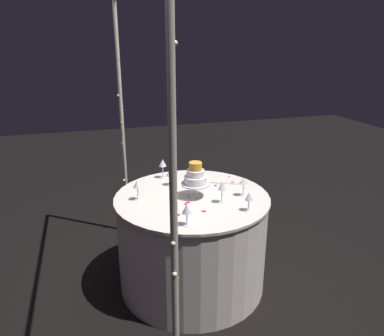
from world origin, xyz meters
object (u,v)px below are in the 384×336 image
object	(u,v)px
wine_glass_6	(222,187)
wine_glass_5	(170,173)
wine_glass_4	(244,182)
decorative_arch	(136,109)
wine_glass_1	(187,210)
wine_glass_0	(249,197)
wine_glass_3	(137,185)
cake_knife	(220,183)
wine_glass_2	(163,164)
main_table	(192,240)
tiered_cake	(195,177)

from	to	relation	value
wine_glass_6	wine_glass_5	bearing A→B (deg)	32.26
wine_glass_4	wine_glass_5	size ratio (longest dim) A/B	1.02
decorative_arch	wine_glass_1	world-z (taller)	decorative_arch
wine_glass_0	wine_glass_6	world-z (taller)	wine_glass_6
wine_glass_0	wine_glass_1	xyz separation A→B (m)	(-0.08, 0.47, 0.01)
decorative_arch	wine_glass_0	bearing A→B (deg)	-117.33
wine_glass_3	cake_knife	size ratio (longest dim) A/B	0.56
wine_glass_2	wine_glass_1	bearing A→B (deg)	177.41
wine_glass_3	wine_glass_1	bearing A→B (deg)	-153.81
wine_glass_0	wine_glass_5	world-z (taller)	wine_glass_5
decorative_arch	main_table	bearing A→B (deg)	-90.00
wine_glass_0	wine_glass_6	size ratio (longest dim) A/B	0.83
wine_glass_4	wine_glass_6	bearing A→B (deg)	109.55
tiered_cake	wine_glass_3	bearing A→B (deg)	81.35
wine_glass_1	wine_glass_4	bearing A→B (deg)	-58.60
decorative_arch	tiered_cake	bearing A→B (deg)	-92.32
tiered_cake	wine_glass_2	size ratio (longest dim) A/B	1.63
wine_glass_4	wine_glass_5	distance (m)	0.61
wine_glass_4	wine_glass_5	xyz separation A→B (m)	(0.37, 0.49, -0.01)
wine_glass_2	cake_knife	xyz separation A→B (m)	(-0.27, -0.43, -0.12)
wine_glass_2	cake_knife	bearing A→B (deg)	-122.39
wine_glass_1	wine_glass_3	xyz separation A→B (m)	(0.49, 0.24, 0.01)
wine_glass_0	wine_glass_5	bearing A→B (deg)	33.11
decorative_arch	cake_knife	xyz separation A→B (m)	(0.18, -0.70, -0.69)
tiered_cake	wine_glass_0	distance (m)	0.45
main_table	wine_glass_0	bearing A→B (deg)	-139.92
main_table	wine_glass_4	world-z (taller)	wine_glass_4
wine_glass_3	wine_glass_4	bearing A→B (deg)	-101.11
decorative_arch	wine_glass_0	world-z (taller)	decorative_arch
wine_glass_0	wine_glass_2	xyz separation A→B (m)	(0.82, 0.43, 0.03)
tiered_cake	cake_knife	xyz separation A→B (m)	(0.20, -0.28, -0.15)
cake_knife	decorative_arch	bearing A→B (deg)	104.80
wine_glass_3	cake_knife	bearing A→B (deg)	-79.23
wine_glass_1	cake_knife	xyz separation A→B (m)	(0.63, -0.47, -0.11)
main_table	wine_glass_5	xyz separation A→B (m)	(0.27, 0.11, 0.50)
tiered_cake	wine_glass_5	size ratio (longest dim) A/B	1.92
wine_glass_0	wine_glass_5	distance (m)	0.75
wine_glass_0	wine_glass_6	bearing A→B (deg)	35.11
wine_glass_6	cake_knife	world-z (taller)	wine_glass_6
wine_glass_0	main_table	bearing A→B (deg)	40.08
wine_glass_4	tiered_cake	bearing A→B (deg)	75.99
main_table	tiered_cake	bearing A→B (deg)	-127.76
wine_glass_3	wine_glass_6	xyz separation A→B (m)	(-0.23, -0.59, 0.01)
wine_glass_4	cake_knife	distance (m)	0.32
wine_glass_2	wine_glass_6	distance (m)	0.70
cake_knife	main_table	bearing A→B (deg)	121.60
decorative_arch	tiered_cake	distance (m)	0.68
tiered_cake	cake_knife	bearing A→B (deg)	-54.05
wine_glass_0	tiered_cake	bearing A→B (deg)	39.34
wine_glass_5	wine_glass_2	bearing A→B (deg)	6.91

